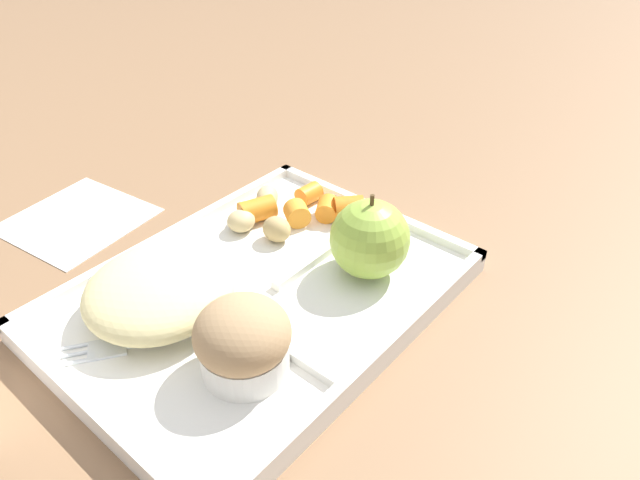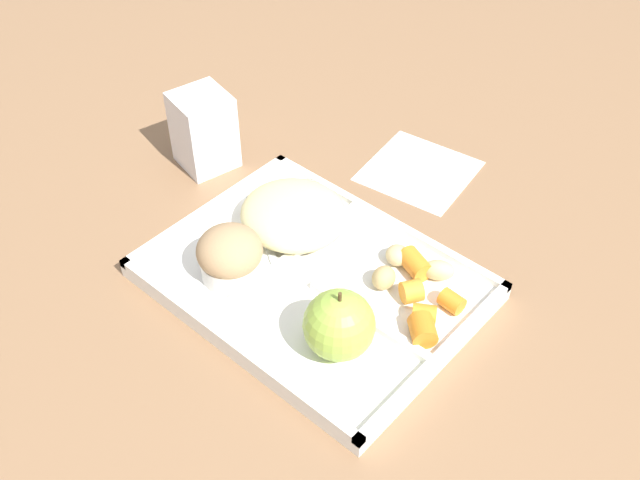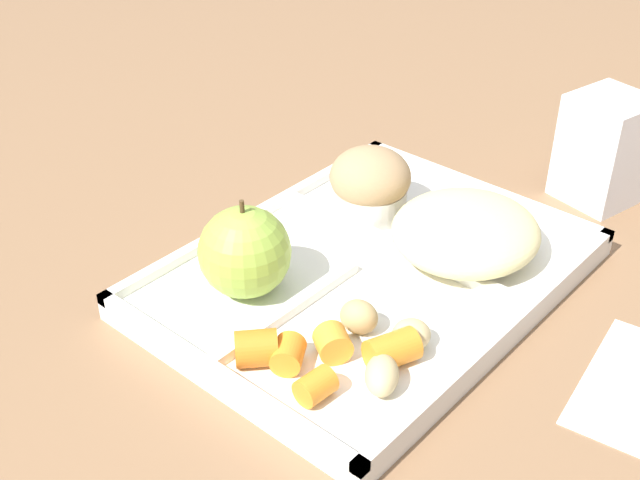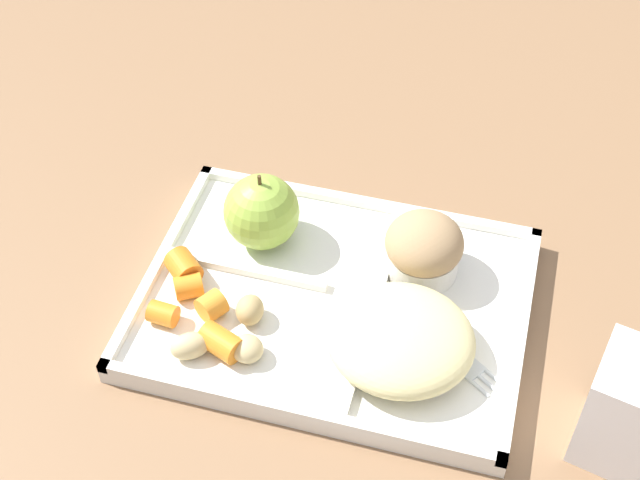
% 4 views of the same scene
% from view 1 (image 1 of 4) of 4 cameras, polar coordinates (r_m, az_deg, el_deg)
% --- Properties ---
extents(ground, '(6.00, 6.00, 0.00)m').
position_cam_1_polar(ground, '(0.52, -5.85, -6.23)').
color(ground, '#846042').
extents(lunch_tray, '(0.34, 0.26, 0.02)m').
position_cam_1_polar(lunch_tray, '(0.51, -5.88, -5.52)').
color(lunch_tray, white).
rests_on(lunch_tray, ground).
extents(green_apple, '(0.07, 0.07, 0.08)m').
position_cam_1_polar(green_apple, '(0.51, 4.89, 0.10)').
color(green_apple, '#93B742').
rests_on(green_apple, lunch_tray).
extents(bran_muffin, '(0.07, 0.07, 0.06)m').
position_cam_1_polar(bran_muffin, '(0.43, -7.54, -9.74)').
color(bran_muffin, silver).
rests_on(bran_muffin, lunch_tray).
extents(carrot_slice_small, '(0.04, 0.04, 0.02)m').
position_cam_1_polar(carrot_slice_small, '(0.59, -6.16, 2.96)').
color(carrot_slice_small, orange).
rests_on(carrot_slice_small, lunch_tray).
extents(carrot_slice_diagonal, '(0.04, 0.04, 0.03)m').
position_cam_1_polar(carrot_slice_diagonal, '(0.59, 2.84, 3.09)').
color(carrot_slice_diagonal, orange).
rests_on(carrot_slice_diagonal, lunch_tray).
extents(carrot_slice_near_corner, '(0.03, 0.03, 0.02)m').
position_cam_1_polar(carrot_slice_near_corner, '(0.58, -2.26, 2.62)').
color(carrot_slice_near_corner, orange).
rests_on(carrot_slice_near_corner, lunch_tray).
extents(carrot_slice_center, '(0.03, 0.02, 0.02)m').
position_cam_1_polar(carrot_slice_center, '(0.62, -1.10, 4.54)').
color(carrot_slice_center, orange).
rests_on(carrot_slice_center, lunch_tray).
extents(carrot_slice_back, '(0.03, 0.03, 0.02)m').
position_cam_1_polar(carrot_slice_back, '(0.59, 0.71, 3.09)').
color(carrot_slice_back, orange).
rests_on(carrot_slice_back, lunch_tray).
extents(potato_chunk_small, '(0.04, 0.04, 0.02)m').
position_cam_1_polar(potato_chunk_small, '(0.58, -7.73, 1.87)').
color(potato_chunk_small, tan).
rests_on(potato_chunk_small, lunch_tray).
extents(potato_chunk_browned, '(0.04, 0.04, 0.02)m').
position_cam_1_polar(potato_chunk_browned, '(0.61, -5.19, 4.16)').
color(potato_chunk_browned, tan).
rests_on(potato_chunk_browned, lunch_tray).
extents(potato_chunk_wedge, '(0.03, 0.03, 0.03)m').
position_cam_1_polar(potato_chunk_wedge, '(0.56, -4.26, 1.07)').
color(potato_chunk_wedge, tan).
rests_on(potato_chunk_wedge, lunch_tray).
extents(egg_noodle_pile, '(0.12, 0.12, 0.04)m').
position_cam_1_polar(egg_noodle_pile, '(0.49, -15.41, -4.72)').
color(egg_noodle_pile, beige).
rests_on(egg_noodle_pile, lunch_tray).
extents(meatball_front, '(0.03, 0.03, 0.03)m').
position_cam_1_polar(meatball_front, '(0.50, -15.08, -5.43)').
color(meatball_front, '#755B4C').
rests_on(meatball_front, lunch_tray).
extents(meatball_back, '(0.03, 0.03, 0.03)m').
position_cam_1_polar(meatball_back, '(0.49, -11.21, -4.73)').
color(meatball_back, brown).
rests_on(meatball_back, lunch_tray).
extents(meatball_center, '(0.03, 0.03, 0.03)m').
position_cam_1_polar(meatball_center, '(0.50, -19.45, -5.90)').
color(meatball_center, '#755B4C').
rests_on(meatball_center, lunch_tray).
extents(plastic_fork, '(0.13, 0.09, 0.00)m').
position_cam_1_polar(plastic_fork, '(0.48, -16.95, -9.49)').
color(plastic_fork, silver).
rests_on(plastic_fork, lunch_tray).
extents(paper_napkin, '(0.14, 0.14, 0.00)m').
position_cam_1_polar(paper_napkin, '(0.67, -22.66, 1.87)').
color(paper_napkin, white).
rests_on(paper_napkin, ground).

